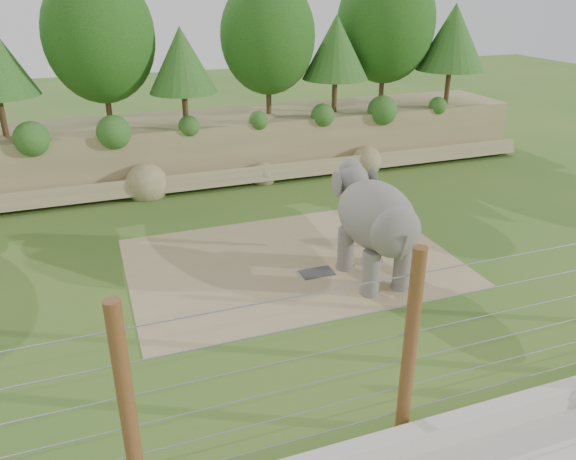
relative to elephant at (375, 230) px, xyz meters
name	(u,v)px	position (x,y,z in m)	size (l,w,h in m)	color
ground	(314,314)	(-2.38, -1.25, -1.55)	(90.00, 90.00, 0.00)	#3C6B25
back_embankment	(217,85)	(-1.79, 11.43, 2.42)	(30.00, 5.52, 8.77)	#847554
dirt_patch	(292,262)	(-1.88, 1.75, -1.54)	(10.00, 7.00, 0.02)	tan
drain_grate	(317,273)	(-1.44, 0.79, -1.51)	(1.00, 0.60, 0.03)	#262628
elephant	(375,230)	(0.00, 0.00, 0.00)	(1.64, 3.82, 3.09)	slate
stone_ball	(374,235)	(1.13, 2.01, -1.19)	(0.67, 0.67, 0.67)	gray
retaining_wall	(416,438)	(-2.38, -6.25, -1.30)	(26.00, 0.35, 0.50)	beige
barrier_fence	(410,346)	(-2.38, -5.75, 0.45)	(20.26, 0.26, 4.00)	brown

